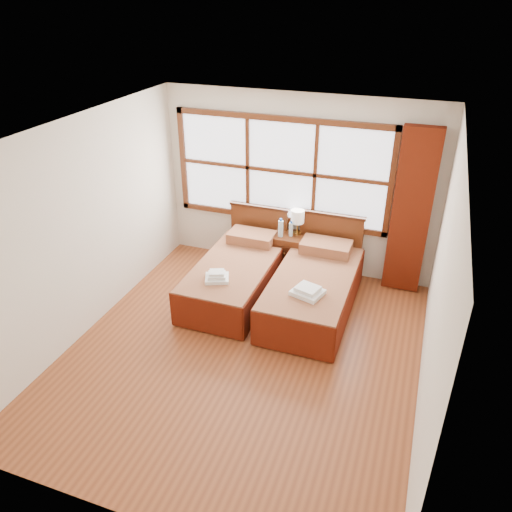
% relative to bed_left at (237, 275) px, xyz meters
% --- Properties ---
extents(floor, '(4.50, 4.50, 0.00)m').
position_rel_bed_left_xyz_m(floor, '(0.55, -1.20, -0.29)').
color(floor, brown).
rests_on(floor, ground).
extents(ceiling, '(4.50, 4.50, 0.00)m').
position_rel_bed_left_xyz_m(ceiling, '(0.55, -1.20, 2.31)').
color(ceiling, white).
rests_on(ceiling, wall_back).
extents(wall_back, '(4.00, 0.00, 4.00)m').
position_rel_bed_left_xyz_m(wall_back, '(0.55, 1.05, 1.01)').
color(wall_back, silver).
rests_on(wall_back, floor).
extents(wall_left, '(0.00, 4.50, 4.50)m').
position_rel_bed_left_xyz_m(wall_left, '(-1.45, -1.20, 1.01)').
color(wall_left, silver).
rests_on(wall_left, floor).
extents(wall_right, '(0.00, 4.50, 4.50)m').
position_rel_bed_left_xyz_m(wall_right, '(2.55, -1.20, 1.01)').
color(wall_right, silver).
rests_on(wall_right, floor).
extents(window, '(3.16, 0.06, 1.56)m').
position_rel_bed_left_xyz_m(window, '(0.30, 1.01, 1.21)').
color(window, white).
rests_on(window, wall_back).
extents(curtain, '(0.50, 0.16, 2.30)m').
position_rel_bed_left_xyz_m(curtain, '(2.15, 0.91, 0.88)').
color(curtain, '#611A09').
rests_on(curtain, wall_back).
extents(bed_left, '(0.99, 2.01, 0.95)m').
position_rel_bed_left_xyz_m(bed_left, '(0.00, 0.00, 0.00)').
color(bed_left, '#35170B').
rests_on(bed_left, floor).
extents(bed_right, '(1.02, 2.04, 0.99)m').
position_rel_bed_left_xyz_m(bed_right, '(1.10, -0.00, 0.01)').
color(bed_right, '#35170B').
rests_on(bed_right, floor).
extents(nightstand, '(0.46, 0.46, 0.62)m').
position_rel_bed_left_xyz_m(nightstand, '(0.52, 0.80, 0.02)').
color(nightstand, '#592A13').
rests_on(nightstand, floor).
extents(towels_left, '(0.37, 0.35, 0.12)m').
position_rel_bed_left_xyz_m(towels_left, '(-0.05, -0.54, 0.27)').
color(towels_left, white).
rests_on(towels_left, bed_left).
extents(towels_right, '(0.43, 0.40, 0.10)m').
position_rel_bed_left_xyz_m(towels_right, '(1.13, -0.51, 0.28)').
color(towels_right, white).
rests_on(towels_right, bed_right).
extents(lamp, '(0.19, 0.19, 0.37)m').
position_rel_bed_left_xyz_m(lamp, '(0.61, 0.88, 0.59)').
color(lamp, '#BD8C3C').
rests_on(lamp, nightstand).
extents(bottle_near, '(0.07, 0.07, 0.28)m').
position_rel_bed_left_xyz_m(bottle_near, '(0.41, 0.72, 0.45)').
color(bottle_near, silver).
rests_on(bottle_near, nightstand).
extents(bottle_far, '(0.06, 0.06, 0.23)m').
position_rel_bed_left_xyz_m(bottle_far, '(0.54, 0.78, 0.43)').
color(bottle_far, silver).
rests_on(bottle_far, nightstand).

